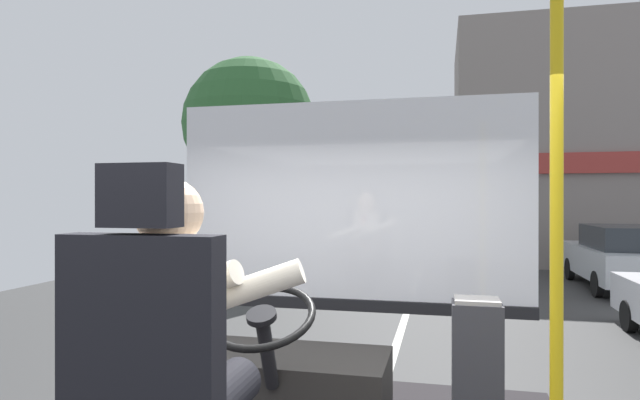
% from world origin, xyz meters
% --- Properties ---
extents(ground, '(18.00, 44.00, 0.06)m').
position_xyz_m(ground, '(0.00, 8.80, -0.02)').
color(ground, '#383838').
extents(bus_driver, '(0.75, 0.51, 0.83)m').
position_xyz_m(bus_driver, '(-0.19, -0.50, 1.62)').
color(bus_driver, black).
rests_on(bus_driver, driver_seat).
extents(steering_console, '(1.10, 0.97, 0.82)m').
position_xyz_m(steering_console, '(-0.19, 0.73, 1.04)').
color(steering_console, '#282623').
rests_on(steering_console, bus_floor).
extents(handrail_pole, '(0.04, 0.04, 2.01)m').
position_xyz_m(handrail_pole, '(1.02, -0.11, 1.83)').
color(handrail_pole, gold).
rests_on(handrail_pole, bus_floor).
extents(fare_box, '(0.24, 0.20, 0.77)m').
position_xyz_m(fare_box, '(0.80, 0.61, 1.20)').
color(fare_box, '#333338').
rests_on(fare_box, bus_floor).
extents(windshield_panel, '(2.50, 0.08, 1.48)m').
position_xyz_m(windshield_panel, '(0.00, 1.62, 1.87)').
color(windshield_panel, silver).
extents(street_tree, '(3.55, 3.55, 5.86)m').
position_xyz_m(street_tree, '(-4.43, 11.32, 4.07)').
color(street_tree, '#4C3828').
rests_on(street_tree, ground).
extents(shop_building, '(11.75, 6.01, 7.63)m').
position_xyz_m(shop_building, '(6.98, 17.38, 3.81)').
color(shop_building, gray).
rests_on(shop_building, ground).
extents(parked_car_silver, '(1.95, 4.01, 1.46)m').
position_xyz_m(parked_car_silver, '(4.72, 11.29, 0.75)').
color(parked_car_silver, silver).
rests_on(parked_car_silver, ground).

